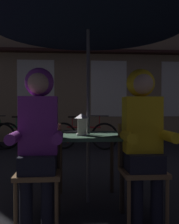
{
  "coord_description": "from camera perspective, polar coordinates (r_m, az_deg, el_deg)",
  "views": [
    {
      "loc": [
        -0.2,
        -2.81,
        1.03
      ],
      "look_at": [
        0.0,
        -0.2,
        0.98
      ],
      "focal_mm": 41.82,
      "sensor_mm": 36.0,
      "label": 1
    }
  ],
  "objects": [
    {
      "name": "book",
      "position": [
        3.01,
        -4.23,
        -4.3
      ],
      "size": [
        0.23,
        0.2,
        0.02
      ],
      "primitive_type": "cube",
      "rotation": [
        0.0,
        0.0,
        -0.33
      ],
      "color": "black",
      "rests_on": "cafe_table"
    },
    {
      "name": "chair_left",
      "position": [
        2.51,
        -10.9,
        -11.45
      ],
      "size": [
        0.4,
        0.4,
        0.87
      ],
      "color": "olive",
      "rests_on": "ground_plane"
    },
    {
      "name": "ground_plane",
      "position": [
        3.0,
        -0.3,
        -19.11
      ],
      "size": [
        60.0,
        60.0,
        0.0
      ],
      "primitive_type": "plane",
      "color": "black"
    },
    {
      "name": "shopfront_building",
      "position": [
        8.46,
        -3.74,
        15.12
      ],
      "size": [
        10.0,
        0.93,
        6.2
      ],
      "color": "#937A56",
      "rests_on": "ground_plane"
    },
    {
      "name": "person_left_hooded",
      "position": [
        2.41,
        -11.08,
        -3.41
      ],
      "size": [
        0.45,
        0.56,
        1.4
      ],
      "color": "black",
      "rests_on": "ground_plane"
    },
    {
      "name": "cafe_table",
      "position": [
        2.84,
        -0.3,
        -6.93
      ],
      "size": [
        0.72,
        0.72,
        0.74
      ],
      "color": "#42664C",
      "rests_on": "ground_plane"
    },
    {
      "name": "person_right_hooded",
      "position": [
        2.48,
        11.54,
        -3.27
      ],
      "size": [
        0.45,
        0.56,
        1.4
      ],
      "color": "black",
      "rests_on": "ground_plane"
    },
    {
      "name": "chair_right",
      "position": [
        2.59,
        11.16,
        -11.09
      ],
      "size": [
        0.4,
        0.4,
        0.87
      ],
      "color": "olive",
      "rests_on": "ground_plane"
    },
    {
      "name": "patio_umbrella",
      "position": [
        3.0,
        -0.31,
        21.07
      ],
      "size": [
        2.1,
        2.1,
        2.31
      ],
      "color": "#4C4C51",
      "rests_on": "ground_plane"
    },
    {
      "name": "bicycle_second",
      "position": [
        6.66,
        -13.37,
        -4.91
      ],
      "size": [
        1.68,
        0.18,
        0.84
      ],
      "color": "black",
      "rests_on": "ground_plane"
    },
    {
      "name": "lantern",
      "position": [
        2.74,
        -1.67,
        -2.55
      ],
      "size": [
        0.11,
        0.11,
        0.23
      ],
      "color": "white",
      "rests_on": "cafe_table"
    },
    {
      "name": "bicycle_third",
      "position": [
        6.41,
        -1.29,
        -5.11
      ],
      "size": [
        1.65,
        0.42,
        0.84
      ],
      "color": "black",
      "rests_on": "ground_plane"
    }
  ]
}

